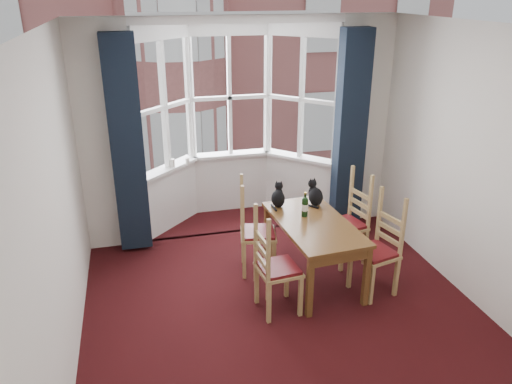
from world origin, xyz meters
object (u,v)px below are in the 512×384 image
object	(u,v)px
chair_left_near	(270,271)
wine_bottle	(305,206)
chair_left_far	(250,234)
cat_left	(278,197)
chair_right_far	(352,224)
candle_short	(188,161)
dining_table	(314,229)
cat_right	(315,195)
chair_right_near	(381,251)
candle_tall	(173,163)

from	to	relation	value
chair_left_near	wine_bottle	bearing A→B (deg)	48.17
chair_left_far	cat_left	size ratio (longest dim) A/B	3.05
chair_right_far	candle_short	size ratio (longest dim) A/B	9.06
dining_table	cat_right	xyz separation A→B (m)	(0.18, 0.45, 0.21)
chair_left_near	chair_right_far	xyz separation A→B (m)	(1.24, 0.79, 0.00)
dining_table	candle_short	xyz separation A→B (m)	(-1.16, 1.79, 0.29)
chair_right_near	candle_tall	world-z (taller)	candle_tall
chair_left_near	dining_table	bearing A→B (deg)	37.00
cat_right	wine_bottle	bearing A→B (deg)	-128.90
wine_bottle	dining_table	bearing A→B (deg)	-73.78
chair_left_near	chair_left_far	world-z (taller)	same
dining_table	candle_short	bearing A→B (deg)	122.96
chair_right_far	chair_left_far	bearing A→B (deg)	177.94
cat_left	candle_tall	bearing A→B (deg)	131.41
wine_bottle	candle_short	bearing A→B (deg)	124.48
chair_left_far	candle_short	xyz separation A→B (m)	(-0.53, 1.43, 0.45)
wine_bottle	candle_tall	xyz separation A→B (m)	(-1.31, 1.58, 0.08)
candle_tall	candle_short	world-z (taller)	candle_tall
chair_right_near	dining_table	bearing A→B (deg)	149.11
dining_table	chair_right_near	bearing A→B (deg)	-30.89
candle_tall	candle_short	bearing A→B (deg)	8.45
cat_left	chair_right_near	bearing A→B (deg)	-44.78
dining_table	chair_left_far	size ratio (longest dim) A/B	1.55
chair_right_far	dining_table	bearing A→B (deg)	-152.86
dining_table	chair_left_near	world-z (taller)	chair_left_near
chair_left_near	candle_tall	size ratio (longest dim) A/B	8.46
chair_left_near	candle_short	bearing A→B (deg)	103.19
cat_left	cat_right	world-z (taller)	cat_right
chair_right_near	candle_tall	size ratio (longest dim) A/B	8.46
wine_bottle	candle_tall	distance (m)	2.06
wine_bottle	chair_left_near	bearing A→B (deg)	-131.83
candle_short	wine_bottle	bearing A→B (deg)	-55.52
candle_short	chair_left_near	bearing A→B (deg)	-76.81
chair_left_far	cat_right	distance (m)	0.89
chair_right_near	candle_short	xyz separation A→B (m)	(-1.80, 2.17, 0.45)
chair_left_near	chair_right_far	size ratio (longest dim) A/B	1.00
dining_table	cat_right	world-z (taller)	cat_right
cat_left	cat_right	distance (m)	0.44
chair_right_near	cat_left	distance (m)	1.31
chair_right_far	wine_bottle	bearing A→B (deg)	-168.01
dining_table	wine_bottle	world-z (taller)	wine_bottle
chair_right_near	wine_bottle	xyz separation A→B (m)	(-0.69, 0.55, 0.37)
chair_right_far	cat_left	world-z (taller)	cat_left
chair_left_far	cat_right	xyz separation A→B (m)	(0.81, 0.09, 0.37)
chair_left_near	cat_left	bearing A→B (deg)	69.45
chair_left_near	wine_bottle	distance (m)	0.94
cat_left	chair_left_far	bearing A→B (deg)	-157.82
cat_right	chair_left_far	bearing A→B (deg)	-173.30
chair_right_near	cat_right	distance (m)	1.02
dining_table	chair_right_far	distance (m)	0.70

